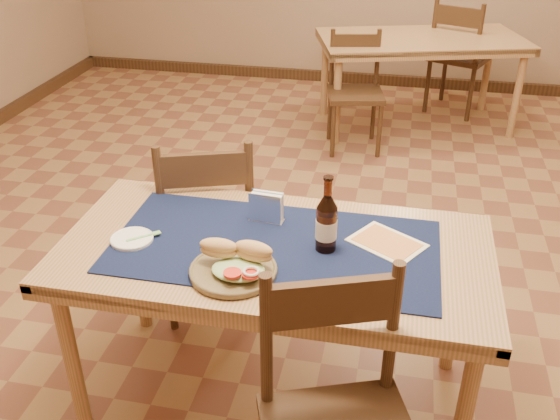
% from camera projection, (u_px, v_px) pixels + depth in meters
% --- Properties ---
extents(room, '(6.04, 7.04, 2.84)m').
position_uv_depth(room, '(313.00, 19.00, 2.66)').
color(room, olive).
rests_on(room, ground).
extents(main_table, '(1.60, 0.80, 0.75)m').
position_uv_depth(main_table, '(275.00, 265.00, 2.35)').
color(main_table, '#AF7A52').
rests_on(main_table, ground).
extents(placemat, '(1.20, 0.60, 0.01)m').
position_uv_depth(placemat, '(275.00, 246.00, 2.30)').
color(placemat, '#0F183A').
rests_on(placemat, main_table).
extents(baseboard, '(6.00, 7.00, 0.10)m').
position_uv_depth(baseboard, '(307.00, 276.00, 3.33)').
color(baseboard, '#3F2716').
rests_on(baseboard, ground).
extents(back_table, '(1.76, 1.23, 0.75)m').
position_uv_depth(back_table, '(421.00, 47.00, 5.00)').
color(back_table, '#AF7A52').
rests_on(back_table, ground).
extents(chair_main_far, '(0.57, 0.57, 0.97)m').
position_uv_depth(chair_main_far, '(207.00, 221.00, 2.95)').
color(chair_main_far, '#3F2716').
rests_on(chair_main_far, ground).
extents(chair_back_near, '(0.48, 0.48, 0.88)m').
position_uv_depth(chair_back_near, '(355.00, 90.00, 4.74)').
color(chair_back_near, '#3F2716').
rests_on(chair_back_near, ground).
extents(chair_back_far, '(0.60, 0.60, 0.99)m').
position_uv_depth(chair_back_far, '(459.00, 55.00, 5.37)').
color(chair_back_far, '#3F2716').
rests_on(chair_back_far, ground).
extents(sandwich_plate, '(0.30, 0.30, 0.12)m').
position_uv_depth(sandwich_plate, '(235.00, 265.00, 2.14)').
color(sandwich_plate, brown).
rests_on(sandwich_plate, placemat).
extents(side_plate, '(0.16, 0.16, 0.01)m').
position_uv_depth(side_plate, '(132.00, 238.00, 2.33)').
color(side_plate, white).
rests_on(side_plate, placemat).
extents(fork, '(0.11, 0.10, 0.00)m').
position_uv_depth(fork, '(146.00, 236.00, 2.34)').
color(fork, '#7AC46B').
rests_on(fork, side_plate).
extents(beer_bottle, '(0.08, 0.08, 0.29)m').
position_uv_depth(beer_bottle, '(326.00, 223.00, 2.23)').
color(beer_bottle, '#461C0C').
rests_on(beer_bottle, placemat).
extents(napkin_holder, '(0.14, 0.06, 0.12)m').
position_uv_depth(napkin_holder, '(266.00, 208.00, 2.43)').
color(napkin_holder, white).
rests_on(napkin_holder, placemat).
extents(menu_card, '(0.32, 0.29, 0.01)m').
position_uv_depth(menu_card, '(387.00, 243.00, 2.31)').
color(menu_card, beige).
rests_on(menu_card, placemat).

